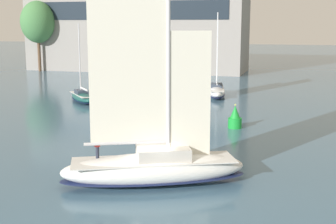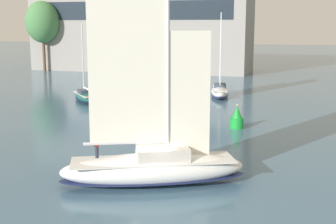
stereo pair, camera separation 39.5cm
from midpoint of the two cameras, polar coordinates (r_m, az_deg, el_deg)
The scene contains 7 objects.
ground_plane at distance 28.29m, azimuth -1.39°, elevation -8.75°, with size 400.00×400.00×0.00m, color #42667F.
waterfront_building at distance 97.38m, azimuth -3.12°, elevation 11.75°, with size 45.37×14.73×22.43m.
tree_shore_center at distance 98.35m, azimuth -14.94°, elevation 10.54°, with size 6.79×6.79×13.97m.
sailboat_main at distance 27.92m, azimuth -1.37°, elevation -6.46°, with size 11.34×7.51×15.21m.
sailboat_moored_near_marina at distance 62.10m, azimuth 6.51°, elevation 2.73°, with size 3.74×8.21×10.91m.
sailboat_moored_mid_channel at distance 58.35m, azimuth -9.87°, elevation 1.88°, with size 5.99×6.46×9.50m.
channel_buoy at distance 43.25m, azimuth 8.66°, elevation -0.80°, with size 1.25×1.25×2.24m.
Camera 2 is at (8.65, -25.25, 9.41)m, focal length 50.00 mm.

